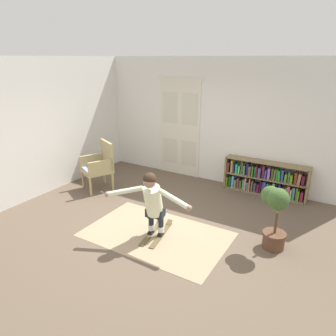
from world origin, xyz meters
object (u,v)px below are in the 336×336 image
object	(u,v)px
bookshelf	(264,180)
wicker_chair	(100,165)
skis_pair	(157,232)
potted_plant	(275,212)
person_skier	(153,200)

from	to	relation	value
bookshelf	wicker_chair	bearing A→B (deg)	-153.57
wicker_chair	bookshelf	bearing A→B (deg)	26.43
bookshelf	skis_pair	xyz separation A→B (m)	(-1.12, -2.64, -0.30)
potted_plant	person_skier	size ratio (longest dim) A/B	0.73
skis_pair	person_skier	bearing A→B (deg)	-79.92
potted_plant	skis_pair	xyz separation A→B (m)	(-1.79, -0.55, -0.62)
wicker_chair	potted_plant	bearing A→B (deg)	-6.38
wicker_chair	person_skier	bearing A→B (deg)	-27.63
wicker_chair	skis_pair	size ratio (longest dim) A/B	1.20
skis_pair	wicker_chair	bearing A→B (deg)	155.35
bookshelf	person_skier	world-z (taller)	person_skier
potted_plant	skis_pair	world-z (taller)	potted_plant
bookshelf	person_skier	size ratio (longest dim) A/B	1.24
bookshelf	person_skier	distance (m)	3.02
wicker_chair	person_skier	world-z (taller)	person_skier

